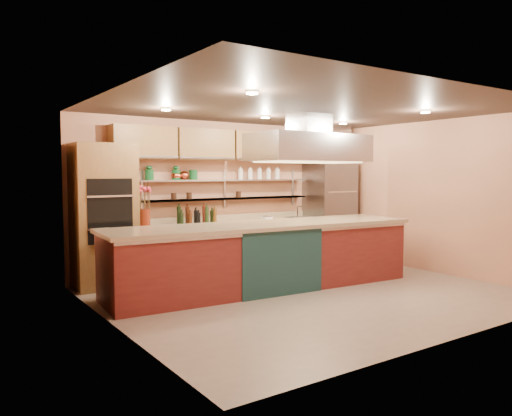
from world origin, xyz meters
TOP-DOWN VIEW (x-y plane):
  - floor at (0.00, 0.00)m, footprint 6.00×5.00m
  - ceiling at (0.00, 0.00)m, footprint 6.00×5.00m
  - wall_back at (0.00, 2.50)m, footprint 6.00×0.04m
  - wall_front at (0.00, -2.50)m, footprint 6.00×0.04m
  - wall_left at (-3.00, 0.00)m, footprint 0.04×5.00m
  - wall_right at (3.00, 0.00)m, footprint 0.04×5.00m
  - oven_stack at (-2.45, 2.18)m, footprint 0.95×0.64m
  - refrigerator at (2.35, 2.14)m, footprint 0.95×0.72m
  - back_counter at (-0.05, 2.20)m, footprint 3.84×0.64m
  - wall_shelf_lower at (-0.05, 2.37)m, footprint 3.60×0.26m
  - wall_shelf_upper at (-0.05, 2.37)m, footprint 3.60×0.26m
  - upper_cabinets at (0.00, 2.32)m, footprint 4.60×0.36m
  - range_hood at (0.52, 0.67)m, footprint 2.00×1.00m
  - ceiling_downlights at (0.00, 0.20)m, footprint 4.00×2.80m
  - island at (-0.38, 0.67)m, footprint 5.06×1.45m
  - flower_vase at (-1.78, 2.15)m, footprint 0.18×0.18m
  - oil_bottle_cluster at (-0.80, 2.15)m, footprint 0.81×0.46m
  - kitchen_scale at (0.72, 2.15)m, footprint 0.21×0.17m
  - bar_faucet at (1.56, 2.25)m, footprint 0.04×0.04m
  - copper_kettle at (-0.95, 2.37)m, footprint 0.25×0.25m
  - green_canister at (-0.76, 2.37)m, footprint 0.18×0.18m

SIDE VIEW (x-z plane):
  - floor at x=0.00m, z-range -0.02..0.00m
  - back_counter at x=-0.05m, z-range 0.00..0.93m
  - island at x=-0.38m, z-range 0.00..1.04m
  - kitchen_scale at x=0.72m, z-range 0.93..1.03m
  - bar_faucet at x=1.56m, z-range 0.93..1.15m
  - refrigerator at x=2.35m, z-range 0.00..2.10m
  - oil_bottle_cluster at x=-0.80m, z-range 0.93..1.18m
  - flower_vase at x=-1.78m, z-range 0.93..1.24m
  - oven_stack at x=-2.45m, z-range 0.00..2.30m
  - wall_shelf_lower at x=-0.05m, z-range 1.34..1.36m
  - wall_back at x=0.00m, z-range 0.00..2.80m
  - wall_front at x=0.00m, z-range 0.00..2.80m
  - wall_left at x=-3.00m, z-range 0.00..2.80m
  - wall_right at x=3.00m, z-range 0.00..2.80m
  - wall_shelf_upper at x=-0.05m, z-range 1.69..1.71m
  - copper_kettle at x=-0.95m, z-range 1.71..1.87m
  - green_canister at x=-0.76m, z-range 1.71..1.89m
  - range_hood at x=0.52m, z-range 2.02..2.48m
  - upper_cabinets at x=0.00m, z-range 2.08..2.62m
  - ceiling_downlights at x=0.00m, z-range 2.76..2.78m
  - ceiling at x=0.00m, z-range 2.79..2.81m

